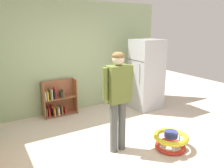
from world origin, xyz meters
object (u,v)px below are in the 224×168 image
(refrigerator, at_px, (146,75))
(standing_person, at_px, (118,94))
(bookshelf, at_px, (57,101))
(baby_walker, at_px, (171,140))

(refrigerator, xyz_separation_m, standing_person, (-1.75, -1.41, 0.14))
(standing_person, bearing_deg, refrigerator, 38.79)
(bookshelf, relative_size, baby_walker, 1.41)
(standing_person, bearing_deg, bookshelf, 100.86)
(refrigerator, bearing_deg, bookshelf, 162.55)
(bookshelf, distance_m, standing_person, 2.22)
(bookshelf, bearing_deg, standing_person, -79.14)
(bookshelf, height_order, baby_walker, bookshelf)
(refrigerator, height_order, bookshelf, refrigerator)
(standing_person, height_order, baby_walker, standing_person)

